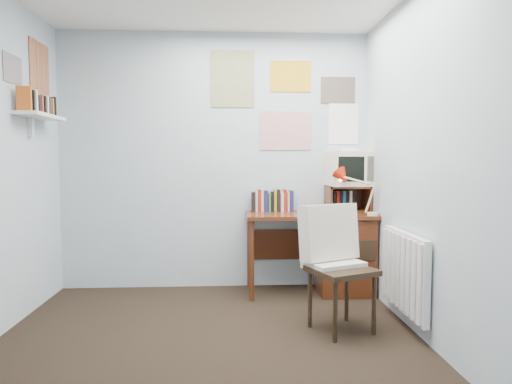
# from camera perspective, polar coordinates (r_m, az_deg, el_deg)

# --- Properties ---
(ground) EXTENTS (3.50, 3.50, 0.00)m
(ground) POSITION_cam_1_polar(r_m,az_deg,el_deg) (3.04, -6.16, -20.52)
(ground) COLOR black
(ground) RESTS_ON ground
(back_wall) EXTENTS (3.00, 0.02, 2.50)m
(back_wall) POSITION_cam_1_polar(r_m,az_deg,el_deg) (4.51, -5.19, 3.86)
(back_wall) COLOR #AFC2C8
(back_wall) RESTS_ON ground
(right_wall) EXTENTS (0.02, 3.50, 2.50)m
(right_wall) POSITION_cam_1_polar(r_m,az_deg,el_deg) (3.08, 22.84, 3.50)
(right_wall) COLOR #AFC2C8
(right_wall) RESTS_ON ground
(desk) EXTENTS (1.20, 0.55, 0.76)m
(desk) POSITION_cam_1_polar(r_m,az_deg,el_deg) (4.45, 10.15, -7.15)
(desk) COLOR #532513
(desk) RESTS_ON ground
(desk_chair) EXTENTS (0.60, 0.58, 0.90)m
(desk_chair) POSITION_cam_1_polar(r_m,az_deg,el_deg) (3.45, 10.67, -9.62)
(desk_chair) COLOR black
(desk_chair) RESTS_ON ground
(desk_lamp) EXTENTS (0.31, 0.28, 0.38)m
(desk_lamp) POSITION_cam_1_polar(r_m,az_deg,el_deg) (4.24, 14.46, -0.30)
(desk_lamp) COLOR red
(desk_lamp) RESTS_ON desk
(tv_riser) EXTENTS (0.40, 0.30, 0.25)m
(tv_riser) POSITION_cam_1_polar(r_m,az_deg,el_deg) (4.52, 11.36, -0.84)
(tv_riser) COLOR #532513
(tv_riser) RESTS_ON desk
(crt_tv) EXTENTS (0.42, 0.39, 0.36)m
(crt_tv) POSITION_cam_1_polar(r_m,az_deg,el_deg) (4.52, 11.58, 3.06)
(crt_tv) COLOR beige
(crt_tv) RESTS_ON tv_riser
(book_row) EXTENTS (0.60, 0.14, 0.22)m
(book_row) POSITION_cam_1_polar(r_m,az_deg,el_deg) (4.47, 3.29, -1.01)
(book_row) COLOR #532513
(book_row) RESTS_ON desk
(radiator) EXTENTS (0.09, 0.80, 0.60)m
(radiator) POSITION_cam_1_polar(r_m,az_deg,el_deg) (3.66, 18.07, -9.46)
(radiator) COLOR white
(radiator) RESTS_ON right_wall
(wall_shelf) EXTENTS (0.20, 0.62, 0.24)m
(wall_shelf) POSITION_cam_1_polar(r_m,az_deg,el_deg) (4.17, -25.35, 8.57)
(wall_shelf) COLOR white
(wall_shelf) RESTS_ON left_wall
(posters_back) EXTENTS (1.20, 0.01, 0.90)m
(posters_back) POSITION_cam_1_polar(r_m,az_deg,el_deg) (4.58, 3.72, 11.40)
(posters_back) COLOR white
(posters_back) RESTS_ON back_wall
(posters_left) EXTENTS (0.01, 0.70, 0.60)m
(posters_left) POSITION_cam_1_polar(r_m,az_deg,el_deg) (4.26, -26.71, 13.59)
(posters_left) COLOR white
(posters_left) RESTS_ON left_wall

